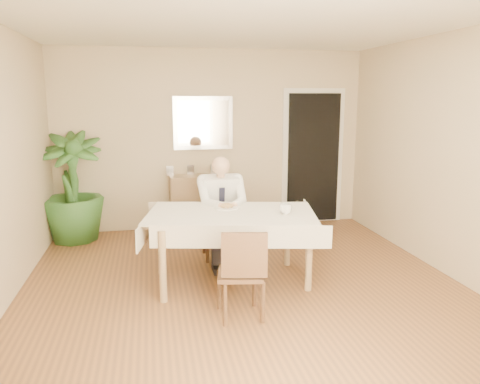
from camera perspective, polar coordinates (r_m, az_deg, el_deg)
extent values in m
plane|color=brown|center=(4.80, 0.81, -12.02)|extent=(5.00, 5.00, 0.00)
plane|color=white|center=(4.46, 0.91, 20.34)|extent=(5.00, 5.00, 0.00)
cube|color=#CDB491|center=(6.90, -3.43, 6.33)|extent=(4.50, 0.02, 2.60)
cube|color=#CDB491|center=(2.11, 14.97, -5.70)|extent=(4.50, 0.02, 2.60)
cube|color=#CDB491|center=(5.38, 25.10, 3.84)|extent=(0.02, 5.00, 2.60)
cube|color=white|center=(2.09, 14.95, -1.62)|extent=(1.34, 0.02, 1.44)
cube|color=white|center=(2.11, 14.71, -1.50)|extent=(1.18, 0.02, 1.28)
cube|color=white|center=(7.28, 8.84, 4.10)|extent=(0.96, 0.03, 2.10)
cube|color=black|center=(7.25, 8.92, 4.07)|extent=(0.80, 0.05, 1.95)
cube|color=silver|center=(6.84, -4.52, 8.37)|extent=(0.86, 0.03, 0.76)
cube|color=white|center=(6.82, -4.50, 8.36)|extent=(0.74, 0.02, 0.64)
cube|color=#91744E|center=(4.81, -1.07, -2.89)|extent=(1.75, 1.20, 0.04)
cube|color=#EEE2C9|center=(4.80, -1.08, -2.59)|extent=(1.86, 1.32, 0.01)
cube|color=#EEE2C9|center=(4.36, 0.07, -5.50)|extent=(1.67, 0.35, 0.22)
cube|color=#EEE2C9|center=(5.31, -2.00, -2.42)|extent=(1.67, 0.35, 0.22)
cube|color=#EEE2C9|center=(4.76, -11.22, -4.25)|extent=(0.21, 0.98, 0.22)
cube|color=#EEE2C9|center=(5.04, 8.50, -3.29)|extent=(0.21, 0.98, 0.22)
cylinder|color=#91744E|center=(4.50, -9.40, -9.00)|extent=(0.07, 0.07, 0.70)
cylinder|color=#91744E|center=(4.75, 8.40, -7.86)|extent=(0.07, 0.07, 0.70)
cylinder|color=#91744E|center=(5.20, -9.66, -6.19)|extent=(0.07, 0.07, 0.70)
cylinder|color=#91744E|center=(5.42, 5.81, -5.36)|extent=(0.07, 0.07, 0.70)
cube|color=#432B1B|center=(5.65, -2.47, -3.86)|extent=(0.41, 0.41, 0.04)
cube|color=#432B1B|center=(5.77, -2.76, -1.03)|extent=(0.41, 0.04, 0.41)
cylinder|color=#432B1B|center=(5.52, -4.00, -6.63)|extent=(0.04, 0.04, 0.40)
cylinder|color=#432B1B|center=(5.57, -0.37, -6.43)|extent=(0.04, 0.04, 0.40)
cylinder|color=#432B1B|center=(5.86, -4.42, -5.57)|extent=(0.04, 0.04, 0.40)
cylinder|color=#432B1B|center=(5.91, -1.00, -5.40)|extent=(0.04, 0.04, 0.40)
cube|color=#432B1B|center=(4.16, 0.05, -9.93)|extent=(0.45, 0.45, 0.04)
cube|color=#432B1B|center=(3.92, 0.54, -7.70)|extent=(0.39, 0.11, 0.39)
cylinder|color=#432B1B|center=(4.07, -1.84, -13.63)|extent=(0.04, 0.04, 0.37)
cylinder|color=#432B1B|center=(4.13, 2.81, -13.25)|extent=(0.04, 0.04, 0.37)
cylinder|color=#432B1B|center=(4.37, -2.55, -11.83)|extent=(0.04, 0.04, 0.37)
cylinder|color=#432B1B|center=(4.42, 1.78, -11.51)|extent=(0.04, 0.04, 0.37)
cube|color=white|center=(5.53, -2.43, -0.68)|extent=(0.42, 0.31, 0.55)
cube|color=black|center=(5.42, -2.23, -1.26)|extent=(0.07, 0.08, 0.36)
cylinder|color=tan|center=(5.44, -2.39, 2.16)|extent=(0.09, 0.09, 0.08)
sphere|color=tan|center=(5.40, -2.36, 3.22)|extent=(0.21, 0.21, 0.21)
cube|color=black|center=(5.38, -3.15, -3.61)|extent=(0.13, 0.42, 0.13)
cube|color=black|center=(5.41, -1.05, -3.51)|extent=(0.13, 0.42, 0.13)
cube|color=black|center=(5.30, -2.84, -7.14)|extent=(0.11, 0.12, 0.45)
cube|color=black|center=(5.33, -0.70, -7.01)|extent=(0.11, 0.12, 0.45)
cube|color=black|center=(5.30, -2.73, -9.29)|extent=(0.11, 0.26, 0.07)
cube|color=black|center=(5.33, -0.58, -9.15)|extent=(0.11, 0.26, 0.07)
cylinder|color=white|center=(4.97, -1.61, -1.94)|extent=(0.26, 0.26, 0.02)
ellipsoid|color=olive|center=(4.96, -1.61, -1.69)|extent=(0.14, 0.14, 0.06)
cylinder|color=silver|center=(4.91, -1.04, -1.89)|extent=(0.01, 0.13, 0.01)
cylinder|color=silver|center=(4.90, -1.96, -1.93)|extent=(0.01, 0.13, 0.01)
imported|color=white|center=(4.76, 5.55, -2.06)|extent=(0.13, 0.13, 0.10)
cube|color=#91744E|center=(6.84, -4.22, -1.30)|extent=(1.03, 0.39, 0.81)
cube|color=silver|center=(6.77, -8.54, 2.58)|extent=(0.10, 0.02, 0.14)
cube|color=silver|center=(6.81, -6.04, 2.69)|extent=(0.10, 0.02, 0.14)
cube|color=silver|center=(6.85, -3.20, 2.79)|extent=(0.10, 0.02, 0.14)
imported|color=#27511E|center=(6.64, -19.82, 0.56)|extent=(0.85, 0.85, 1.47)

